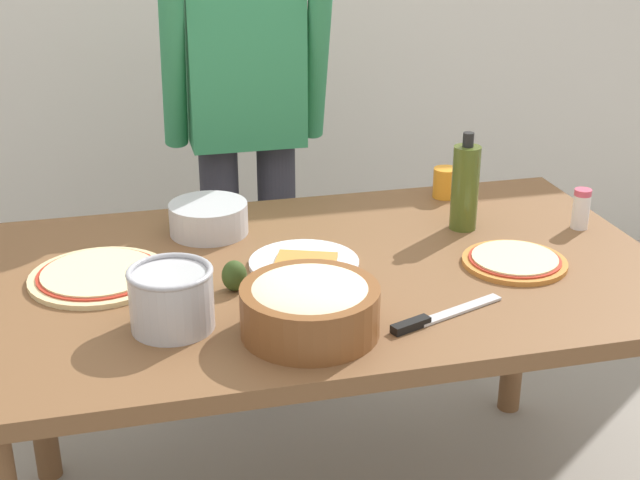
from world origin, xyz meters
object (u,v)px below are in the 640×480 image
Objects in this scene: pizza_cooked_on_tray at (515,261)px; salt_shaker at (581,209)px; olive_oil_bottle at (465,187)px; plate_with_slice at (304,263)px; cup_orange at (445,183)px; chef_knife at (434,318)px; avocado at (234,276)px; mixing_bowl_steel at (209,218)px; pizza_raw_on_board at (100,275)px; steel_pot at (172,298)px; person_cook at (246,114)px; popcorn_bowl at (310,305)px; dining_table at (325,302)px.

pizza_cooked_on_tray is 2.32× the size of salt_shaker.
pizza_cooked_on_tray is 0.96× the size of olive_oil_bottle.
plate_with_slice is 0.61m from cup_orange.
avocado is (-0.38, 0.24, 0.03)m from chef_knife.
olive_oil_bottle is 0.25m from cup_orange.
olive_oil_bottle reaches higher than cup_orange.
cup_orange reaches higher than mixing_bowl_steel.
pizza_raw_on_board is 1.22m from salt_shaker.
olive_oil_bottle is 1.48× the size of steel_pot.
person_cook is 5.79× the size of popcorn_bowl.
dining_table is at bearing -85.76° from person_cook.
cup_orange reaches higher than chef_knife.
steel_pot is (-0.81, -0.12, 0.06)m from pizza_cooked_on_tray.
salt_shaker reaches higher than avocado.
steel_pot reaches higher than dining_table.
steel_pot is at bearing -151.00° from dining_table.
person_cook reaches higher than pizza_cooked_on_tray.
pizza_cooked_on_tray is at bearing -11.53° from dining_table.
steel_pot is (0.14, -0.27, 0.06)m from pizza_raw_on_board.
popcorn_bowl is 1.09× the size of olive_oil_bottle.
chef_knife is (-0.25, -0.46, -0.11)m from olive_oil_bottle.
pizza_cooked_on_tray is 1.23× the size of mixing_bowl_steel.
steel_pot is at bearing -144.99° from plate_with_slice.
olive_oil_bottle is 3.66× the size of avocado.
dining_table is 0.61m from cup_orange.
dining_table is at bearing -139.26° from cup_orange.
popcorn_bowl is 0.89m from salt_shaker.
person_cook is (-0.06, 0.76, 0.27)m from dining_table.
cup_orange is at bearing 50.83° from popcorn_bowl.
steel_pot is 2.48× the size of avocado.
pizza_cooked_on_tray is 0.50m from plate_with_slice.
dining_table is 0.99× the size of person_cook.
olive_oil_bottle is at bearing -11.04° from mixing_bowl_steel.
pizza_cooked_on_tray is (0.44, -0.09, 0.10)m from dining_table.
plate_with_slice is 3.06× the size of cup_orange.
steel_pot is at bearing -108.12° from person_cook.
mixing_bowl_steel is at bearing 123.60° from chef_knife.
mixing_bowl_steel is (-0.24, 0.28, 0.13)m from dining_table.
pizza_raw_on_board is 1.14× the size of popcorn_bowl.
person_cook is 5.78× the size of chef_knife.
pizza_cooked_on_tray is 1.42× the size of steel_pot.
plate_with_slice is at bearing 79.09° from popcorn_bowl.
olive_oil_bottle is at bearing 61.30° from chef_knife.
olive_oil_bottle reaches higher than pizza_cooked_on_tray.
avocado is at bearing -146.03° from cup_orange.
chef_knife is at bearing -78.81° from person_cook.
mixing_bowl_steel is at bearing 92.10° from avocado.
olive_oil_bottle is at bearing 41.16° from popcorn_bowl.
avocado is at bearing -24.25° from pizza_raw_on_board.
popcorn_bowl is 0.59m from mixing_bowl_steel.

